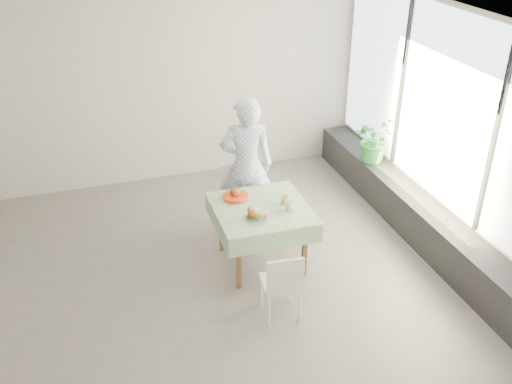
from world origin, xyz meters
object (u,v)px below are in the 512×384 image
object	(u,v)px
chair_far	(239,213)
cafe_table	(262,229)
chair_near	(281,295)
potted_plant	(374,139)
diner	(247,165)
main_dish	(255,215)
juice_cup_orange	(286,198)

from	to	relation	value
chair_far	cafe_table	bearing A→B (deg)	-85.28
chair_near	potted_plant	size ratio (longest dim) A/B	1.22
diner	main_dish	distance (m)	1.02
chair_far	diner	world-z (taller)	diner
juice_cup_orange	potted_plant	xyz separation A→B (m)	(1.72, 1.15, 0.01)
chair_far	diner	distance (m)	0.63
diner	juice_cup_orange	bearing A→B (deg)	118.80
chair_near	juice_cup_orange	distance (m)	1.16
cafe_table	main_dish	world-z (taller)	main_dish
cafe_table	chair_far	xyz separation A→B (m)	(-0.06, 0.70, -0.19)
cafe_table	chair_near	xyz separation A→B (m)	(-0.10, -0.93, -0.22)
cafe_table	potted_plant	world-z (taller)	potted_plant
diner	potted_plant	distance (m)	1.98
main_dish	potted_plant	bearing A→B (deg)	32.49
chair_far	juice_cup_orange	distance (m)	0.94
main_dish	juice_cup_orange	distance (m)	0.48
main_dish	potted_plant	distance (m)	2.55
cafe_table	chair_far	size ratio (longest dim) A/B	1.18
cafe_table	main_dish	size ratio (longest dim) A/B	3.55
cafe_table	chair_far	world-z (taller)	chair_far
chair_near	diner	size ratio (longest dim) A/B	0.44
cafe_table	juice_cup_orange	size ratio (longest dim) A/B	3.70
chair_far	main_dish	distance (m)	1.05
chair_near	diner	xyz separation A→B (m)	(0.17, 1.71, 0.64)
chair_near	juice_cup_orange	bearing A→B (deg)	67.45
juice_cup_orange	potted_plant	distance (m)	2.07
chair_far	chair_near	world-z (taller)	chair_far
juice_cup_orange	diner	bearing A→B (deg)	105.72
cafe_table	juice_cup_orange	distance (m)	0.45
chair_far	chair_near	size ratio (longest dim) A/B	1.13
juice_cup_orange	chair_near	bearing A→B (deg)	-112.55
cafe_table	chair_far	distance (m)	0.73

